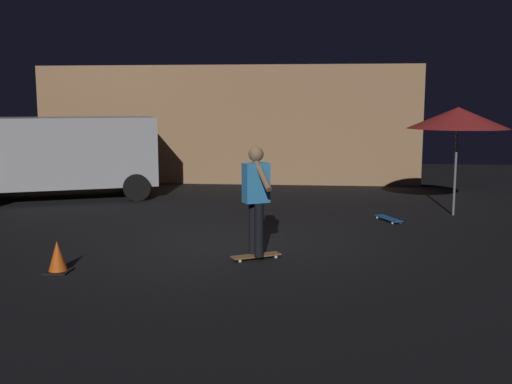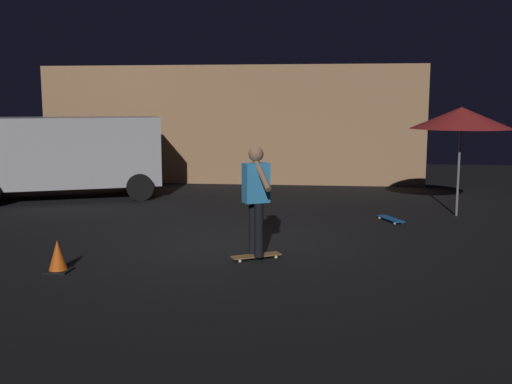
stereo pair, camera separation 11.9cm
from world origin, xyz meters
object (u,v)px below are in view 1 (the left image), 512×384
parked_van (60,152)px  traffic_cone (57,258)px  skater (256,193)px  skateboard_ridden (256,256)px  skateboard_spare (388,219)px  patio_umbrella (458,118)px

parked_van → traffic_cone: 7.02m
skater → skateboard_ridden: bearing=90.0°
parked_van → skater: parked_van is taller
skater → traffic_cone: (-2.74, -0.97, -0.83)m
skateboard_spare → skater: skater is taller
skateboard_ridden → parked_van: bearing=135.0°
skateboard_spare → traffic_cone: traffic_cone is taller
patio_umbrella → traffic_cone: 8.48m
skateboard_ridden → skater: size_ratio=0.47×
parked_van → skateboard_spare: 8.23m
skater → traffic_cone: size_ratio=3.63×
skateboard_ridden → traffic_cone: 2.91m
skateboard_ridden → traffic_cone: (-2.74, -0.97, 0.16)m
skater → traffic_cone: 3.02m
skateboard_spare → skater: size_ratio=0.48×
parked_van → skateboard_spare: (7.85, -2.23, -1.11)m
patio_umbrella → skateboard_ridden: bearing=-134.0°
skateboard_spare → patio_umbrella: bearing=28.5°
skater → skateboard_spare: bearing=53.2°
patio_umbrella → parked_van: bearing=171.3°
traffic_cone → patio_umbrella: bearing=37.0°
parked_van → patio_umbrella: size_ratio=2.16×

